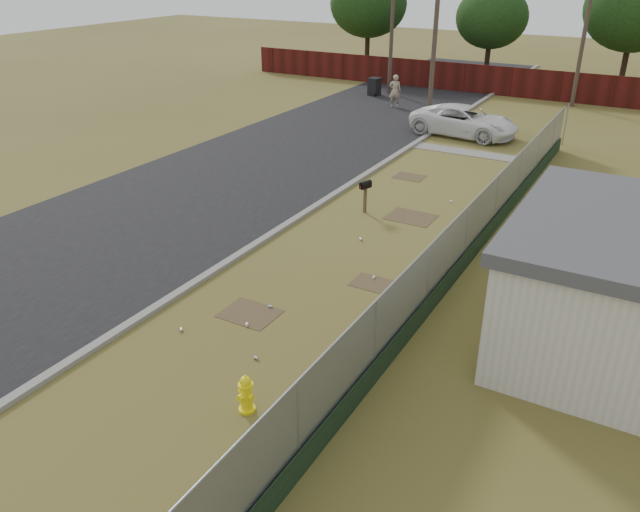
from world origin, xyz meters
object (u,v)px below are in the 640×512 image
Objects in this scene: pickup_truck at (464,121)px; fire_hydrant at (246,394)px; mailbox at (365,188)px; pedestrian at (395,91)px; trash_bin at (374,86)px.

fire_hydrant is at bearing -167.01° from pickup_truck.
pedestrian is (-5.81, 15.90, 0.02)m from mailbox.
mailbox is 11.69m from pickup_truck.
fire_hydrant is 0.73× the size of mailbox.
pedestrian reaches higher than trash_bin.
mailbox is (-2.60, 10.67, 0.52)m from fire_hydrant.
pickup_truck is 10.50m from trash_bin.
mailbox is 0.62× the size of pedestrian.
mailbox is 20.20m from trash_bin.
pickup_truck is (-0.24, 11.69, -0.19)m from mailbox.
mailbox is at bearing -173.07° from pickup_truck.
pedestrian is at bearing 107.56° from fire_hydrant.
trash_bin is at bearing 114.28° from mailbox.
fire_hydrant is 31.06m from trash_bin.
fire_hydrant is 0.16× the size of pickup_truck.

